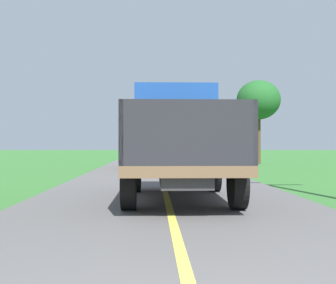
# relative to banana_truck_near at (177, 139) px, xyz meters

# --- Properties ---
(banana_truck_near) EXTENTS (2.38, 5.82, 2.80)m
(banana_truck_near) POSITION_rel_banana_truck_near_xyz_m (0.00, 0.00, 0.00)
(banana_truck_near) COLOR #2D2D30
(banana_truck_near) RESTS_ON road_surface
(banana_truck_far) EXTENTS (2.38, 5.81, 2.80)m
(banana_truck_far) POSITION_rel_banana_truck_near_xyz_m (-0.18, 13.22, -0.00)
(banana_truck_far) COLOR #2D2D30
(banana_truck_far) RESTS_ON road_surface
(roadside_tree_far_left) EXTENTS (2.95, 2.95, 5.66)m
(roadside_tree_far_left) POSITION_rel_banana_truck_near_xyz_m (6.55, 19.54, 2.83)
(roadside_tree_far_left) COLOR #4C3823
(roadside_tree_far_left) RESTS_ON ground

